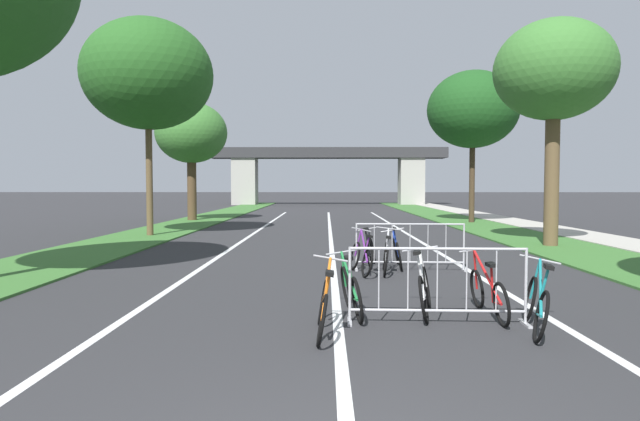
# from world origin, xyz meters

# --- Properties ---
(grass_verge_left) EXTENTS (2.86, 60.86, 0.05)m
(grass_verge_left) POSITION_xyz_m (-6.91, 24.90, 0.03)
(grass_verge_left) COLOR #386B2D
(grass_verge_left) RESTS_ON ground
(grass_verge_right) EXTENTS (2.86, 60.86, 0.05)m
(grass_verge_right) POSITION_xyz_m (6.91, 24.90, 0.03)
(grass_verge_right) COLOR #386B2D
(grass_verge_right) RESTS_ON ground
(sidewalk_path_right) EXTENTS (2.09, 60.86, 0.08)m
(sidewalk_path_right) POSITION_xyz_m (9.38, 24.90, 0.04)
(sidewalk_path_right) COLOR #ADA89E
(sidewalk_path_right) RESTS_ON ground
(lane_stripe_center) EXTENTS (0.14, 35.21, 0.01)m
(lane_stripe_center) POSITION_xyz_m (0.00, 17.60, 0.00)
(lane_stripe_center) COLOR silver
(lane_stripe_center) RESTS_ON ground
(lane_stripe_right_lane) EXTENTS (0.14, 35.21, 0.01)m
(lane_stripe_right_lane) POSITION_xyz_m (3.01, 17.60, 0.00)
(lane_stripe_right_lane) COLOR silver
(lane_stripe_right_lane) RESTS_ON ground
(lane_stripe_left_lane) EXTENTS (0.14, 35.21, 0.01)m
(lane_stripe_left_lane) POSITION_xyz_m (-3.01, 17.60, 0.00)
(lane_stripe_left_lane) COLOR silver
(lane_stripe_left_lane) RESTS_ON ground
(overpass_bridge) EXTENTS (22.88, 2.82, 5.53)m
(overpass_bridge) POSITION_xyz_m (0.00, 50.30, 3.82)
(overpass_bridge) COLOR #2D2D30
(overpass_bridge) RESTS_ON ground
(tree_left_maple_mid) EXTENTS (4.73, 4.73, 7.96)m
(tree_left_maple_mid) POSITION_xyz_m (-6.70, 17.14, 5.94)
(tree_left_maple_mid) COLOR brown
(tree_left_maple_mid) RESTS_ON ground
(tree_left_oak_mid) EXTENTS (3.78, 3.78, 6.30)m
(tree_left_oak_mid) POSITION_xyz_m (-7.32, 26.00, 4.64)
(tree_left_oak_mid) COLOR #4C3823
(tree_left_oak_mid) RESTS_ON ground
(tree_right_pine_far) EXTENTS (3.56, 3.56, 6.90)m
(tree_right_pine_far) POSITION_xyz_m (6.74, 13.83, 5.32)
(tree_right_pine_far) COLOR brown
(tree_right_pine_far) RESTS_ON ground
(tree_right_oak_near) EXTENTS (4.50, 4.50, 7.58)m
(tree_right_oak_near) POSITION_xyz_m (7.13, 24.40, 5.65)
(tree_right_oak_near) COLOR #3D2D1E
(tree_right_oak_near) RESTS_ON ground
(crowd_barrier_nearest) EXTENTS (2.46, 0.53, 1.05)m
(crowd_barrier_nearest) POSITION_xyz_m (1.35, 4.49, 0.52)
(crowd_barrier_nearest) COLOR #ADADB2
(crowd_barrier_nearest) RESTS_ON ground
(crowd_barrier_second) EXTENTS (2.45, 0.50, 1.05)m
(crowd_barrier_second) POSITION_xyz_m (1.71, 9.19, 0.52)
(crowd_barrier_second) COLOR #ADADB2
(crowd_barrier_second) RESTS_ON ground
(bicycle_green_0) EXTENTS (0.54, 1.68, 0.91)m
(bicycle_green_0) POSITION_xyz_m (0.20, 4.97, 0.36)
(bicycle_green_0) COLOR black
(bicycle_green_0) RESTS_ON ground
(bicycle_teal_1) EXTENTS (0.78, 1.70, 0.94)m
(bicycle_teal_1) POSITION_xyz_m (2.55, 4.09, 0.37)
(bicycle_teal_1) COLOR black
(bicycle_teal_1) RESTS_ON ground
(bicycle_purple_2) EXTENTS (0.51, 1.68, 0.97)m
(bicycle_purple_2) POSITION_xyz_m (0.59, 8.68, 0.36)
(bicycle_purple_2) COLOR black
(bicycle_purple_2) RESTS_ON ground
(bicycle_black_3) EXTENTS (0.50, 1.61, 0.93)m
(bicycle_black_3) POSITION_xyz_m (0.87, 9.78, 0.36)
(bicycle_black_3) COLOR black
(bicycle_black_3) RESTS_ON ground
(bicycle_silver_4) EXTENTS (0.55, 1.60, 0.98)m
(bicycle_silver_4) POSITION_xyz_m (1.12, 8.72, 0.36)
(bicycle_silver_4) COLOR black
(bicycle_silver_4) RESTS_ON ground
(bicycle_red_5) EXTENTS (0.46, 1.71, 0.95)m
(bicycle_red_5) POSITION_xyz_m (2.16, 4.87, 0.35)
(bicycle_red_5) COLOR black
(bicycle_red_5) RESTS_ON ground
(bicycle_white_6) EXTENTS (0.53, 1.61, 0.98)m
(bicycle_white_6) POSITION_xyz_m (1.27, 4.98, 0.37)
(bicycle_white_6) COLOR black
(bicycle_white_6) RESTS_ON ground
(bicycle_blue_7) EXTENTS (0.55, 1.74, 0.95)m
(bicycle_blue_7) POSITION_xyz_m (1.47, 9.59, 0.36)
(bicycle_blue_7) COLOR black
(bicycle_blue_7) RESTS_ON ground
(bicycle_orange_8) EXTENTS (0.46, 1.63, 0.97)m
(bicycle_orange_8) POSITION_xyz_m (-0.20, 3.91, 0.36)
(bicycle_orange_8) COLOR black
(bicycle_orange_8) RESTS_ON ground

